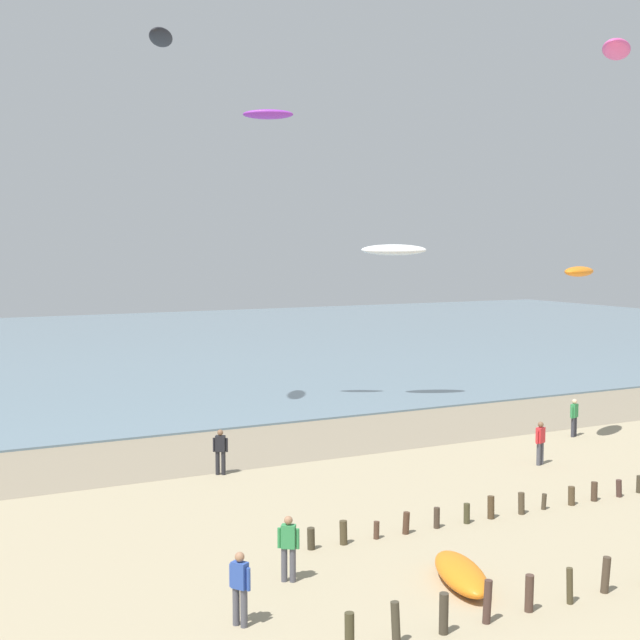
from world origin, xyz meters
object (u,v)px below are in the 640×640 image
(person_nearest_camera, at_px, (288,546))
(kite_aloft_4, at_px, (617,49))
(grounded_kite, at_px, (461,573))
(person_by_waterline, at_px, (540,442))
(person_right_flank, at_px, (220,450))
(person_left_flank, at_px, (574,416))
(kite_aloft_3, at_px, (579,271))
(kite_aloft_0, at_px, (161,37))
(kite_aloft_5, at_px, (394,250))
(person_trailing_behind, at_px, (240,586))
(kite_aloft_1, at_px, (268,114))

(person_nearest_camera, bearing_deg, kite_aloft_4, 17.22)
(person_nearest_camera, xyz_separation_m, grounded_kite, (3.78, -2.17, -0.62))
(person_by_waterline, height_order, grounded_kite, person_by_waterline)
(person_right_flank, height_order, kite_aloft_4, kite_aloft_4)
(person_left_flank, height_order, kite_aloft_3, kite_aloft_3)
(kite_aloft_0, distance_m, kite_aloft_5, 15.93)
(person_left_flank, xyz_separation_m, person_right_flank, (-16.41, 1.06, 0.00))
(person_nearest_camera, distance_m, kite_aloft_5, 26.67)
(person_nearest_camera, xyz_separation_m, person_trailing_behind, (-2.07, -1.87, 0.00))
(grounded_kite, distance_m, kite_aloft_5, 26.63)
(kite_aloft_1, distance_m, kite_aloft_5, 9.76)
(kite_aloft_3, relative_size, kite_aloft_5, 0.77)
(kite_aloft_0, bearing_deg, person_left_flank, 83.03)
(kite_aloft_3, bearing_deg, person_right_flank, 142.84)
(person_left_flank, height_order, kite_aloft_1, kite_aloft_1)
(kite_aloft_5, bearing_deg, kite_aloft_4, -67.54)
(kite_aloft_0, bearing_deg, kite_aloft_1, 119.69)
(kite_aloft_1, bearing_deg, person_trailing_behind, 91.35)
(kite_aloft_4, bearing_deg, person_trailing_behind, -17.36)
(kite_aloft_3, distance_m, kite_aloft_5, 12.18)
(person_by_waterline, height_order, person_trailing_behind, same)
(person_nearest_camera, height_order, kite_aloft_1, kite_aloft_1)
(person_nearest_camera, height_order, person_by_waterline, same)
(grounded_kite, height_order, kite_aloft_3, kite_aloft_3)
(kite_aloft_1, xyz_separation_m, kite_aloft_5, (7.04, -0.59, -6.73))
(kite_aloft_0, distance_m, kite_aloft_4, 20.43)
(grounded_kite, xyz_separation_m, kite_aloft_5, (11.91, 22.44, 8.02))
(kite_aloft_1, height_order, kite_aloft_5, kite_aloft_1)
(person_nearest_camera, xyz_separation_m, person_right_flank, (2.14, 10.60, 0.00))
(person_nearest_camera, relative_size, kite_aloft_3, 0.63)
(kite_aloft_0, relative_size, kite_aloft_1, 1.20)
(person_by_waterline, relative_size, person_trailing_behind, 1.00)
(person_left_flank, xyz_separation_m, person_trailing_behind, (-20.62, -11.41, 0.00))
(person_by_waterline, height_order, kite_aloft_3, kite_aloft_3)
(kite_aloft_4, xyz_separation_m, kite_aloft_5, (-0.06, 15.38, -7.48))
(person_right_flank, xyz_separation_m, kite_aloft_4, (13.61, -5.72, 14.87))
(person_right_flank, relative_size, person_trailing_behind, 1.00)
(kite_aloft_4, height_order, kite_aloft_5, kite_aloft_4)
(person_left_flank, bearing_deg, person_right_flank, 176.30)
(kite_aloft_3, distance_m, kite_aloft_4, 9.14)
(person_right_flank, height_order, kite_aloft_1, kite_aloft_1)
(person_nearest_camera, height_order, grounded_kite, person_nearest_camera)
(kite_aloft_1, relative_size, kite_aloft_4, 0.83)
(person_left_flank, relative_size, person_trailing_behind, 1.00)
(person_left_flank, distance_m, kite_aloft_5, 13.33)
(person_right_flank, relative_size, grounded_kite, 0.58)
(kite_aloft_5, bearing_deg, person_left_flank, -52.83)
(person_right_flank, relative_size, kite_aloft_0, 0.56)
(kite_aloft_0, relative_size, kite_aloft_5, 0.86)
(person_trailing_behind, xyz_separation_m, kite_aloft_5, (17.76, 22.13, 7.39))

